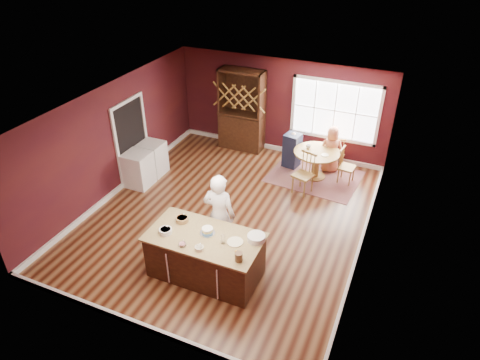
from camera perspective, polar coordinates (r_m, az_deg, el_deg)
name	(u,v)px	position (r m, az deg, el deg)	size (l,w,h in m)	color
room_shell	(228,164)	(9.17, -1.57, 2.12)	(7.00, 7.00, 7.00)	brown
window	(335,111)	(11.69, 12.54, 9.03)	(2.36, 0.10, 1.66)	white
doorway	(132,141)	(11.19, -14.21, 5.03)	(0.08, 1.26, 2.13)	white
kitchen_island	(206,256)	(8.19, -4.62, -10.09)	(2.12, 1.11, 0.92)	black
dining_table	(316,159)	(11.21, 10.14, 2.78)	(1.18, 1.18, 0.75)	brown
baker	(219,215)	(8.39, -2.77, -4.69)	(0.66, 0.44, 1.81)	white
layer_cake	(207,231)	(7.91, -4.37, -6.76)	(0.29, 0.29, 0.12)	white
bowl_blue	(166,231)	(8.02, -9.89, -6.70)	(0.24, 0.24, 0.09)	white
bowl_yellow	(182,219)	(8.25, -7.72, -5.20)	(0.25, 0.25, 0.09)	olive
bowl_pink	(182,245)	(7.70, -7.68, -8.53)	(0.14, 0.14, 0.05)	white
bowl_olive	(199,248)	(7.59, -5.46, -9.02)	(0.16, 0.16, 0.06)	beige
drinking_glass	(223,239)	(7.66, -2.27, -7.93)	(0.08, 0.08, 0.17)	silver
dinner_plate	(235,242)	(7.71, -0.65, -8.27)	(0.29, 0.29, 0.02)	#FCEDCE
white_tub	(256,238)	(7.74, 2.18, -7.71)	(0.33, 0.33, 0.11)	white
stoneware_crock	(239,257)	(7.31, -0.18, -10.21)	(0.14, 0.14, 0.16)	#4B3220
toy_figurine	(236,253)	(7.45, -0.53, -9.65)	(0.05, 0.05, 0.09)	orange
rug	(314,176)	(11.48, 9.89, 0.48)	(2.28, 1.76, 0.01)	brown
chair_east	(347,166)	(11.18, 14.09, 1.84)	(0.40, 0.38, 0.96)	#905E28
chair_south	(303,174)	(10.51, 8.44, 0.85)	(0.45, 0.43, 1.07)	#9C653D
chair_north	(337,151)	(11.90, 12.77, 3.81)	(0.38, 0.36, 0.90)	brown
seated_woman	(331,149)	(11.54, 12.07, 4.02)	(0.63, 0.41, 1.28)	#BC6B48
high_chair	(292,150)	(11.66, 6.94, 4.03)	(0.40, 0.40, 0.99)	black
toddler	(293,139)	(11.55, 7.11, 5.49)	(0.18, 0.14, 0.26)	#8CA5BF
table_plate	(325,155)	(10.97, 11.26, 3.28)	(0.19, 0.19, 0.01)	beige
table_cup	(308,146)	(11.23, 9.12, 4.44)	(0.12, 0.12, 0.09)	silver
hutch	(242,110)	(12.28, 0.23, 9.27)	(1.28, 0.53, 2.34)	black
washer	(138,169)	(11.05, -13.40, 1.39)	(0.62, 0.60, 0.90)	silver
dryer	(153,158)	(11.50, -11.58, 2.86)	(0.61, 0.59, 0.88)	silver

